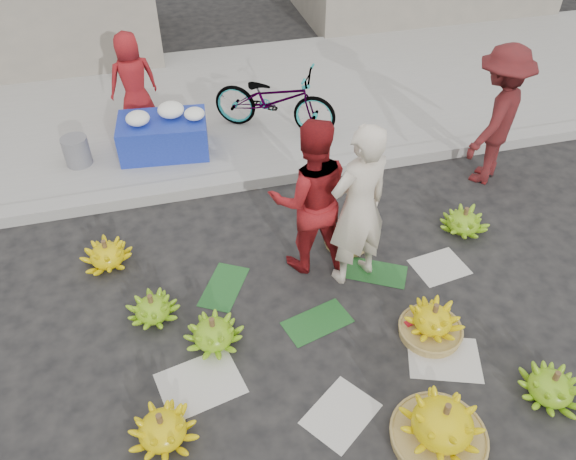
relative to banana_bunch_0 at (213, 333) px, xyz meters
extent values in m
plane|color=black|center=(1.11, 0.19, -0.14)|extent=(80.00, 80.00, 0.00)
cube|color=#97958F|center=(1.11, 2.39, -0.07)|extent=(40.00, 0.25, 0.15)
cube|color=#97958F|center=(1.11, 4.49, -0.08)|extent=(40.00, 4.00, 0.12)
cylinder|color=brown|center=(0.00, 0.00, 0.13)|extent=(0.05, 0.05, 0.12)
cylinder|color=brown|center=(-0.55, -0.86, 0.14)|extent=(0.05, 0.05, 0.12)
cylinder|color=olive|center=(1.58, -1.43, -0.10)|extent=(0.76, 0.76, 0.09)
cylinder|color=brown|center=(1.58, -1.43, 0.30)|extent=(0.05, 0.05, 0.12)
cylinder|color=brown|center=(2.68, -1.30, 0.13)|extent=(0.05, 0.05, 0.12)
cylinder|color=olive|center=(2.00, -0.42, -0.10)|extent=(0.58, 0.58, 0.09)
cylinder|color=brown|center=(2.00, -0.42, 0.21)|extent=(0.05, 0.05, 0.12)
cylinder|color=brown|center=(3.02, 0.87, 0.12)|extent=(0.05, 0.05, 0.12)
cylinder|color=brown|center=(-0.52, 0.46, 0.10)|extent=(0.05, 0.05, 0.12)
cylinder|color=brown|center=(-0.94, 1.35, 0.12)|extent=(0.05, 0.05, 0.12)
cylinder|color=olive|center=(1.66, 1.00, -0.12)|extent=(0.49, 0.49, 0.06)
cube|color=red|center=(1.89, -0.31, -0.09)|extent=(0.23, 0.12, 0.09)
imported|color=beige|center=(1.55, 0.53, 0.76)|extent=(0.75, 0.60, 1.81)
imported|color=maroon|center=(1.16, 0.84, 0.72)|extent=(0.90, 0.73, 1.72)
imported|color=maroon|center=(3.77, 1.79, 0.74)|extent=(1.30, 1.22, 1.76)
cube|color=#172999|center=(-0.13, 3.25, 0.21)|extent=(1.21, 0.83, 0.47)
ellipsoid|color=white|center=(-0.41, 3.20, 0.53)|extent=(0.30, 0.30, 0.17)
ellipsoid|color=white|center=(0.01, 3.30, 0.54)|extent=(0.34, 0.34, 0.19)
ellipsoid|color=white|center=(0.30, 3.16, 0.52)|extent=(0.27, 0.27, 0.15)
cylinder|color=slate|center=(-1.25, 3.24, 0.16)|extent=(0.33, 0.33, 0.38)
imported|color=maroon|center=(-0.41, 4.07, 0.65)|extent=(0.74, 0.56, 1.34)
imported|color=gray|center=(1.43, 3.45, 0.43)|extent=(1.40, 1.81, 0.92)
camera|label=1|loc=(-0.17, -3.37, 4.10)|focal=35.00mm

